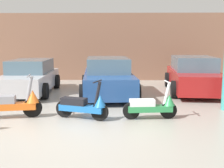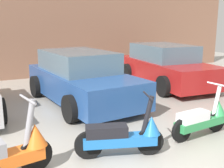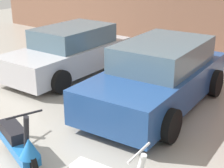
# 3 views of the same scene
# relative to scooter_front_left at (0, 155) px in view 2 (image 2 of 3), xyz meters

# --- Properties ---
(wall_back) EXTENTS (19.60, 0.12, 3.37)m
(wall_back) POSITION_rel_scooter_front_left_xyz_m (1.67, 7.25, 1.29)
(wall_back) COLOR #845B47
(wall_back) RESTS_ON ground_plane
(scooter_front_left) EXTENTS (1.60, 0.63, 1.12)m
(scooter_front_left) POSITION_rel_scooter_front_left_xyz_m (0.00, 0.00, 0.00)
(scooter_front_left) COLOR black
(scooter_front_left) RESTS_ON ground_plane
(scooter_front_right) EXTENTS (1.41, 0.71, 1.02)m
(scooter_front_right) POSITION_rel_scooter_front_left_xyz_m (1.85, -0.09, -0.04)
(scooter_front_right) COLOR black
(scooter_front_right) RESTS_ON ground_plane
(scooter_front_center) EXTENTS (1.41, 0.51, 0.98)m
(scooter_front_center) POSITION_rel_scooter_front_left_xyz_m (3.62, -0.02, -0.05)
(scooter_front_center) COLOR black
(scooter_front_center) RESTS_ON ground_plane
(car_rear_center) EXTENTS (2.23, 4.19, 1.38)m
(car_rear_center) POSITION_rel_scooter_front_left_xyz_m (2.35, 3.20, 0.26)
(car_rear_center) COLOR navy
(car_rear_center) RESTS_ON ground_plane
(car_rear_right) EXTENTS (2.24, 4.21, 1.39)m
(car_rear_right) POSITION_rel_scooter_front_left_xyz_m (5.70, 3.91, 0.27)
(car_rear_right) COLOR maroon
(car_rear_right) RESTS_ON ground_plane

